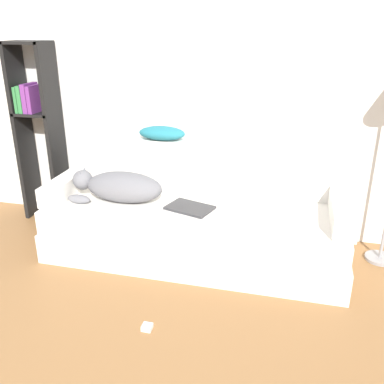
% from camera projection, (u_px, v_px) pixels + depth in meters
% --- Properties ---
extents(wall_back, '(7.64, 0.06, 2.70)m').
position_uv_depth(wall_back, '(190.00, 71.00, 3.46)').
color(wall_back, silver).
rests_on(wall_back, ground_plane).
extents(couch, '(2.27, 0.87, 0.42)m').
position_uv_depth(couch, '(195.00, 231.00, 3.34)').
color(couch, silver).
rests_on(couch, ground_plane).
extents(couch_backrest, '(2.23, 0.15, 0.40)m').
position_uv_depth(couch_backrest, '(206.00, 166.00, 3.51)').
color(couch_backrest, silver).
rests_on(couch_backrest, couch).
extents(couch_arm_left, '(0.15, 0.68, 0.15)m').
position_uv_depth(couch_arm_left, '(68.00, 185.00, 3.46)').
color(couch_arm_left, silver).
rests_on(couch_arm_left, couch).
extents(couch_arm_right, '(0.15, 0.68, 0.15)m').
position_uv_depth(couch_arm_right, '(342.00, 211.00, 2.98)').
color(couch_arm_right, silver).
rests_on(couch_arm_right, couch).
extents(dog, '(0.73, 0.31, 0.24)m').
position_uv_depth(dog, '(119.00, 187.00, 3.30)').
color(dog, slate).
rests_on(dog, couch).
extents(laptop, '(0.38, 0.31, 0.02)m').
position_uv_depth(laptop, '(190.00, 208.00, 3.20)').
color(laptop, '#2D2D30').
rests_on(laptop, couch).
extents(throw_pillow, '(0.39, 0.21, 0.11)m').
position_uv_depth(throw_pillow, '(162.00, 133.00, 3.48)').
color(throw_pillow, teal).
rests_on(throw_pillow, couch_backrest).
extents(bookshelf, '(0.36, 0.26, 1.58)m').
position_uv_depth(bookshelf, '(37.00, 123.00, 3.77)').
color(bookshelf, black).
rests_on(bookshelf, ground_plane).
extents(power_adapter, '(0.06, 0.06, 0.03)m').
position_uv_depth(power_adapter, '(147.00, 327.00, 2.57)').
color(power_adapter, silver).
rests_on(power_adapter, ground_plane).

